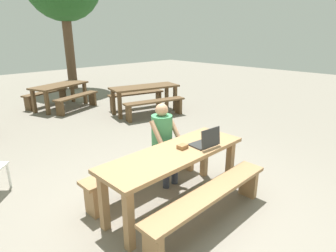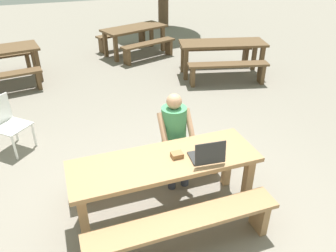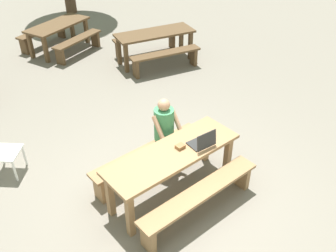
# 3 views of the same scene
# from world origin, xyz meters

# --- Properties ---
(ground_plane) EXTENTS (30.00, 30.00, 0.00)m
(ground_plane) POSITION_xyz_m (0.00, 0.00, 0.00)
(ground_plane) COLOR gray
(picnic_table_front) EXTENTS (2.04, 0.67, 0.77)m
(picnic_table_front) POSITION_xyz_m (0.00, 0.00, 0.65)
(picnic_table_front) COLOR #9E754C
(picnic_table_front) RESTS_ON ground
(bench_near) EXTENTS (1.98, 0.30, 0.45)m
(bench_near) POSITION_xyz_m (0.00, -0.57, 0.35)
(bench_near) COLOR #9E754C
(bench_near) RESTS_ON ground
(bench_far) EXTENTS (1.98, 0.30, 0.45)m
(bench_far) POSITION_xyz_m (0.00, 0.57, 0.35)
(bench_far) COLOR #9E754C
(bench_far) RESTS_ON ground
(laptop) EXTENTS (0.35, 0.30, 0.26)m
(laptop) POSITION_xyz_m (0.42, -0.16, 0.83)
(laptop) COLOR #2D2D2D
(laptop) RESTS_ON picnic_table_front
(small_pouch) EXTENTS (0.12, 0.10, 0.05)m
(small_pouch) POSITION_xyz_m (0.14, 0.00, 0.79)
(small_pouch) COLOR olive
(small_pouch) RESTS_ON picnic_table_front
(person_seated) EXTENTS (0.42, 0.41, 1.23)m
(person_seated) POSITION_xyz_m (0.32, 0.53, 0.72)
(person_seated) COLOR #333847
(person_seated) RESTS_ON ground
(plastic_chair) EXTENTS (0.62, 0.62, 0.82)m
(plastic_chair) POSITION_xyz_m (-1.74, 2.07, 0.44)
(plastic_chair) COLOR white
(plastic_chair) RESTS_ON ground
(picnic_table_rear) EXTENTS (2.03, 1.14, 0.76)m
(picnic_table_rear) POSITION_xyz_m (2.69, 3.77, 0.64)
(picnic_table_rear) COLOR brown
(picnic_table_rear) RESTS_ON ground
(bench_rear_south) EXTENTS (1.74, 0.71, 0.47)m
(bench_rear_south) POSITION_xyz_m (2.54, 3.19, 0.35)
(bench_rear_south) COLOR brown
(bench_rear_south) RESTS_ON ground
(bench_rear_north) EXTENTS (1.74, 0.71, 0.47)m
(bench_rear_north) POSITION_xyz_m (2.83, 4.35, 0.35)
(bench_rear_north) COLOR brown
(bench_rear_north) RESTS_ON ground
(picnic_table_distant) EXTENTS (1.85, 1.25, 0.72)m
(picnic_table_distant) POSITION_xyz_m (1.21, 5.96, 0.60)
(picnic_table_distant) COLOR brown
(picnic_table_distant) RESTS_ON ground
(bench_distant_south) EXTENTS (1.55, 0.79, 0.45)m
(bench_distant_south) POSITION_xyz_m (1.42, 5.37, 0.33)
(bench_distant_south) COLOR brown
(bench_distant_south) RESTS_ON ground
(bench_distant_north) EXTENTS (1.55, 0.79, 0.45)m
(bench_distant_north) POSITION_xyz_m (1.00, 6.56, 0.33)
(bench_distant_north) COLOR brown
(bench_distant_north) RESTS_ON ground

